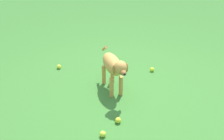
{
  "coord_description": "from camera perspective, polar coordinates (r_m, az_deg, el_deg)",
  "views": [
    {
      "loc": [
        -2.46,
        -1.22,
        1.85
      ],
      "look_at": [
        -0.09,
        0.2,
        0.3
      ],
      "focal_mm": 38.51,
      "sensor_mm": 36.0,
      "label": 1
    }
  ],
  "objects": [
    {
      "name": "tennis_ball_2",
      "position": [
        2.76,
        1.46,
        -11.84
      ],
      "size": [
        0.07,
        0.07,
        0.07
      ],
      "primitive_type": "sphere",
      "color": "#CBD132",
      "rests_on": "ground"
    },
    {
      "name": "tennis_ball_0",
      "position": [
        3.89,
        -12.48,
        0.78
      ],
      "size": [
        0.07,
        0.07,
        0.07
      ],
      "primitive_type": "sphere",
      "color": "yellow",
      "rests_on": "ground"
    },
    {
      "name": "tennis_ball_3",
      "position": [
        3.77,
        9.5,
        0.13
      ],
      "size": [
        0.07,
        0.07,
        0.07
      ],
      "primitive_type": "sphere",
      "color": "#C9E22D",
      "rests_on": "ground"
    },
    {
      "name": "ground",
      "position": [
        3.31,
        3.8,
        -4.67
      ],
      "size": [
        14.0,
        14.0,
        0.0
      ],
      "primitive_type": "plane",
      "color": "#38722D"
    },
    {
      "name": "dog",
      "position": [
        3.08,
        0.3,
        0.93
      ],
      "size": [
        0.58,
        0.68,
        0.58
      ],
      "rotation": [
        0.0,
        0.0,
        4.02
      ],
      "color": "#C69347",
      "rests_on": "ground"
    },
    {
      "name": "tennis_ball_1",
      "position": [
        3.76,
        -0.27,
        0.47
      ],
      "size": [
        0.07,
        0.07,
        0.07
      ],
      "primitive_type": "sphere",
      "color": "#D4DD41",
      "rests_on": "ground"
    },
    {
      "name": "tennis_ball_4",
      "position": [
        2.6,
        -2.21,
        -14.95
      ],
      "size": [
        0.07,
        0.07,
        0.07
      ],
      "primitive_type": "sphere",
      "color": "#C4D639",
      "rests_on": "ground"
    }
  ]
}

